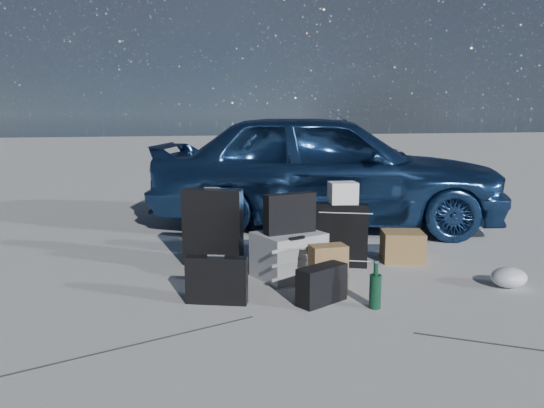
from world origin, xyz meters
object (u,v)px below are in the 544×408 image
at_px(duffel_bag, 299,240).
at_px(green_bottle, 375,285).
at_px(pelican_case, 289,255).
at_px(suitcase_right, 341,235).
at_px(cardboard_box, 402,246).
at_px(briefcase, 217,280).
at_px(car, 326,169).
at_px(suitcase_left, 213,227).

distance_m(duffel_bag, green_bottle, 1.43).
distance_m(pelican_case, suitcase_right, 0.59).
xyz_separation_m(cardboard_box, green_bottle, (-0.78, -1.05, 0.03)).
distance_m(briefcase, cardboard_box, 1.95).
bearing_deg(briefcase, car, 75.00).
height_order(suitcase_right, cardboard_box, suitcase_right).
bearing_deg(suitcase_right, car, 98.43).
height_order(car, duffel_bag, car).
xyz_separation_m(pelican_case, suitcase_right, (0.55, 0.20, 0.09)).
bearing_deg(suitcase_right, pelican_case, -135.65).
bearing_deg(duffel_bag, briefcase, -117.87).
relative_size(briefcase, suitcase_left, 0.64).
relative_size(suitcase_left, green_bottle, 2.08).
height_order(pelican_case, suitcase_left, suitcase_left).
xyz_separation_m(car, pelican_case, (-1.00, -1.84, -0.51)).
distance_m(car, briefcase, 2.91).
height_order(suitcase_right, duffel_bag, suitcase_right).
xyz_separation_m(briefcase, duffel_bag, (0.95, 1.05, -0.01)).
bearing_deg(duffel_bag, cardboard_box, -9.18).
distance_m(pelican_case, green_bottle, 0.93).
bearing_deg(green_bottle, car, 76.80).
bearing_deg(suitcase_left, pelican_case, -23.47).
bearing_deg(pelican_case, cardboard_box, -9.39).
relative_size(briefcase, cardboard_box, 1.20).
relative_size(cardboard_box, green_bottle, 1.12).
height_order(briefcase, suitcase_right, suitcase_right).
xyz_separation_m(suitcase_right, green_bottle, (-0.17, -1.06, -0.12)).
distance_m(car, suitcase_right, 1.75).
height_order(car, pelican_case, car).
xyz_separation_m(pelican_case, suitcase_left, (-0.54, 0.55, 0.15)).
height_order(briefcase, cardboard_box, briefcase).
relative_size(car, duffel_bag, 6.35).
bearing_deg(green_bottle, briefcase, 160.24).
bearing_deg(pelican_case, suitcase_right, 1.19).
height_order(pelican_case, cardboard_box, pelican_case).
xyz_separation_m(suitcase_right, duffel_bag, (-0.27, 0.37, -0.12)).
distance_m(car, duffel_bag, 1.55).
bearing_deg(car, pelican_case, 170.64).
distance_m(car, pelican_case, 2.15).
bearing_deg(car, duffel_bag, 169.21).
relative_size(car, suitcase_left, 6.00).
distance_m(briefcase, suitcase_left, 1.05).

